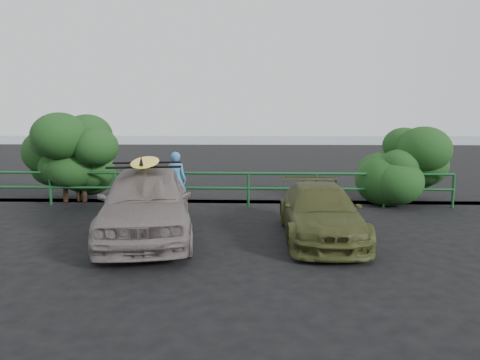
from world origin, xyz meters
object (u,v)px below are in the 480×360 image
at_px(olive_vehicle, 320,212).
at_px(man, 176,180).
at_px(sedan, 147,202).
at_px(guardrail, 215,189).
at_px(surfboard, 145,162).

bearing_deg(olive_vehicle, man, 140.24).
bearing_deg(sedan, man, 78.31).
bearing_deg(olive_vehicle, sedan, -178.70).
height_order(sedan, olive_vehicle, sedan).
height_order(guardrail, surfboard, surfboard).
height_order(guardrail, olive_vehicle, olive_vehicle).
bearing_deg(surfboard, sedan, 0.00).
distance_m(sedan, surfboard, 0.88).
distance_m(guardrail, man, 1.19).
bearing_deg(sedan, olive_vehicle, -9.34).
xyz_separation_m(sedan, man, (0.05, 3.17, 0.04)).
distance_m(olive_vehicle, man, 4.83).
bearing_deg(man, surfboard, 94.75).
height_order(sedan, man, man).
relative_size(sedan, olive_vehicle, 1.18).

